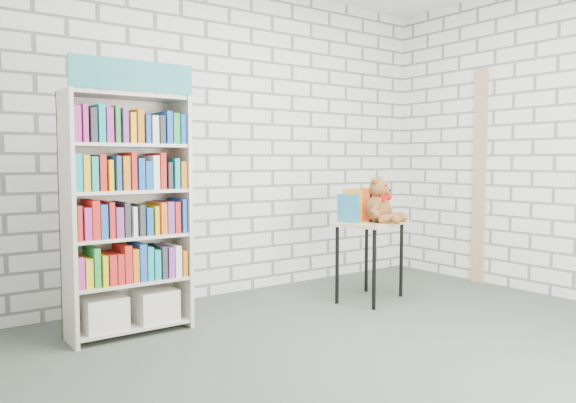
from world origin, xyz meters
TOP-DOWN VIEW (x-y plane):
  - ground at (0.00, 0.00)m, footprint 4.50×4.50m
  - room_shell at (0.00, 0.00)m, footprint 4.52×4.02m
  - bookshelf at (-1.20, 1.36)m, footprint 0.83×0.32m
  - display_table at (0.83, 1.05)m, footprint 0.75×0.62m
  - table_books at (0.79, 1.14)m, footprint 0.48×0.33m
  - teddy_bear at (0.85, 0.94)m, footprint 0.36×0.35m
  - door_trim at (2.23, 0.95)m, footprint 0.05×0.12m

SIDE VIEW (x-z plane):
  - ground at x=0.00m, z-range 0.00..0.00m
  - display_table at x=0.83m, z-range 0.25..0.93m
  - table_books at x=0.79m, z-range 0.69..0.95m
  - teddy_bear at x=0.85m, z-range 0.65..1.03m
  - bookshelf at x=-1.20m, z-range -0.08..1.78m
  - door_trim at x=2.23m, z-range 0.00..2.10m
  - room_shell at x=0.00m, z-range 0.38..3.19m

